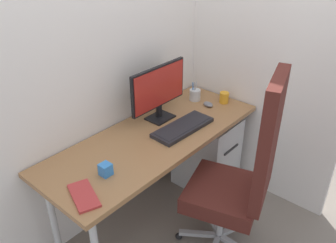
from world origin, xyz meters
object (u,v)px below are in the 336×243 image
at_px(filing_cabinet, 206,152).
at_px(desk_clamp_accessory, 106,170).
at_px(keyboard, 183,127).
at_px(notebook, 84,195).
at_px(monitor, 159,89).
at_px(office_chair, 243,174).
at_px(coffee_mug, 224,97).
at_px(pen_holder, 195,95).
at_px(mouse, 208,104).

relative_size(filing_cabinet, desk_clamp_accessory, 8.81).
distance_m(keyboard, notebook, 0.87).
height_order(monitor, keyboard, monitor).
bearing_deg(filing_cabinet, office_chair, -128.37).
relative_size(monitor, coffee_mug, 4.84).
distance_m(office_chair, filing_cabinet, 0.80).
height_order(pen_holder, desk_clamp_accessory, pen_holder).
bearing_deg(keyboard, monitor, 86.69).
xyz_separation_m(pen_holder, desk_clamp_accessory, (-1.10, -0.20, -0.01)).
height_order(office_chair, mouse, office_chair).
bearing_deg(pen_holder, keyboard, -152.97).
relative_size(keyboard, pen_holder, 2.94).
relative_size(office_chair, coffee_mug, 12.26).
bearing_deg(coffee_mug, keyboard, -178.63).
bearing_deg(monitor, filing_cabinet, -23.88).
relative_size(office_chair, pen_holder, 8.08).
bearing_deg(keyboard, coffee_mug, 1.37).
bearing_deg(coffee_mug, mouse, 156.35).
xyz_separation_m(coffee_mug, desk_clamp_accessory, (-1.22, 0.00, -0.01)).
distance_m(monitor, pen_holder, 0.45).
distance_m(notebook, coffee_mug, 1.41).
xyz_separation_m(monitor, pen_holder, (0.41, -0.02, -0.18)).
bearing_deg(coffee_mug, filing_cabinet, 160.96).
relative_size(filing_cabinet, monitor, 1.23).
distance_m(monitor, mouse, 0.47).
bearing_deg(desk_clamp_accessory, coffee_mug, -0.00).
distance_m(office_chair, desk_clamp_accessory, 0.83).
bearing_deg(office_chair, mouse, 52.17).
bearing_deg(mouse, monitor, 172.60).
distance_m(keyboard, mouse, 0.41).
bearing_deg(monitor, mouse, -22.33).
xyz_separation_m(office_chair, filing_cabinet, (0.45, 0.57, -0.33)).
bearing_deg(mouse, notebook, -160.09).
bearing_deg(office_chair, desk_clamp_accessory, 140.32).
bearing_deg(office_chair, notebook, 150.33).
height_order(keyboard, mouse, same).
relative_size(filing_cabinet, notebook, 2.66).
relative_size(monitor, keyboard, 1.08).
xyz_separation_m(filing_cabinet, mouse, (0.00, 0.01, 0.44)).
bearing_deg(desk_clamp_accessory, filing_cabinet, 2.46).
xyz_separation_m(pen_holder, notebook, (-1.30, -0.26, -0.04)).
distance_m(filing_cabinet, pen_holder, 0.50).
height_order(mouse, notebook, mouse).
bearing_deg(keyboard, pen_holder, 27.03).
bearing_deg(monitor, pen_holder, -2.12).
height_order(monitor, mouse, monitor).
distance_m(mouse, desk_clamp_accessory, 1.09).
height_order(monitor, notebook, monitor).
relative_size(mouse, pen_holder, 0.55).
relative_size(keyboard, mouse, 5.39).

